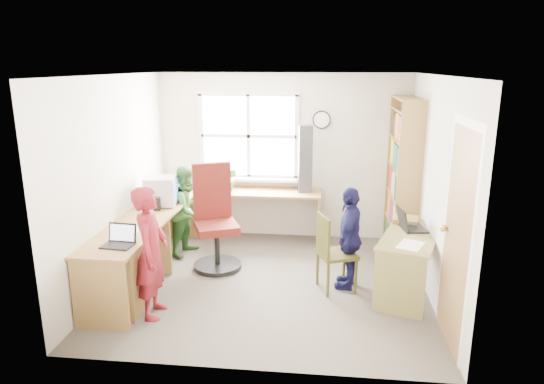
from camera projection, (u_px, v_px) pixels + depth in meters
The scene contains 19 objects.
room at pixel (271, 181), 5.53m from camera, with size 3.64×3.44×2.44m.
l_desk at pixel (152, 251), 5.49m from camera, with size 2.38×2.95×0.75m.
right_desk at pixel (410, 251), 5.39m from camera, with size 0.90×1.31×0.69m.
bookshelf at pixel (403, 181), 6.45m from camera, with size 0.30×1.02×2.10m.
swivel_chair at pixel (215, 223), 6.11m from camera, with size 0.80×0.80×1.31m.
wooden_chair at pixel (331, 250), 5.45m from camera, with size 0.50×0.50×0.90m.
crt_monitor at pixel (161, 191), 6.19m from camera, with size 0.42×0.39×0.37m.
laptop_left at pixel (120, 240), 4.87m from camera, with size 0.32×0.27×0.21m.
laptop_right at pixel (409, 224), 5.51m from camera, with size 0.34×0.39×0.24m.
speaker_a at pixel (157, 204), 6.00m from camera, with size 0.10×0.10×0.16m.
speaker_b at pixel (165, 194), 6.46m from camera, with size 0.10×0.10×0.17m.
cd_tower at pixel (305, 159), 6.81m from camera, with size 0.22×0.20×0.95m.
game_box at pixel (406, 220), 5.76m from camera, with size 0.33×0.33×0.06m.
paper_a at pixel (128, 229), 5.33m from camera, with size 0.32×0.36×0.00m.
paper_b at pixel (411, 245), 5.02m from camera, with size 0.34×0.39×0.00m.
potted_plant at pixel (231, 180), 6.95m from camera, with size 0.17×0.14×0.31m, color #2D7132.
person_red at pixel (151, 252), 4.86m from camera, with size 0.50×0.33×1.36m, color maroon.
person_green at pixel (188, 210), 6.52m from camera, with size 0.59×0.46×1.21m, color #2E6829.
person_navy at pixel (350, 238), 5.52m from camera, with size 0.70×0.29×1.19m, color #13133B.
Camera 1 is at (0.60, -5.24, 2.51)m, focal length 32.00 mm.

